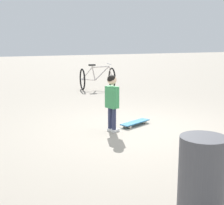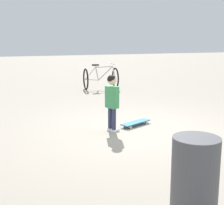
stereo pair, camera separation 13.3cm
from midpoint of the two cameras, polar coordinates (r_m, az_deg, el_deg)
The scene contains 5 objects.
ground_plane at distance 6.27m, azimuth 4.61°, elevation -4.88°, with size 50.00×50.00×0.00m, color #9E9384.
child_person at distance 6.07m, azimuth -0.62°, elevation 0.99°, with size 0.24×0.41×1.06m.
skateboard at distance 6.62m, azimuth 3.42°, elevation -3.44°, with size 0.72×0.48×0.07m.
bicycle_mid at distance 11.08m, azimuth -2.87°, elevation 4.23°, with size 1.12×0.78×0.85m.
trash_bin at distance 3.25m, azimuth 13.96°, elevation -12.98°, with size 0.44×0.44×0.85m, color #4C4C51.
Camera 1 is at (2.72, 5.38, 1.74)m, focal length 53.27 mm.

